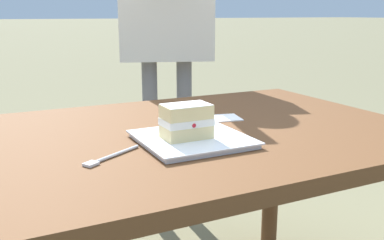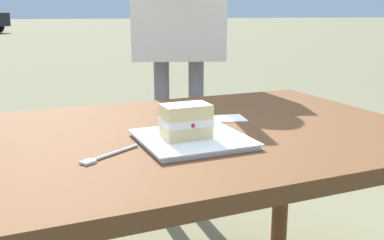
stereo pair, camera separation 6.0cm
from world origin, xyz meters
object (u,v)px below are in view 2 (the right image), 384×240
Objects in this scene: dessert_plate at (192,139)px; dessert_fork at (107,155)px; diner_person at (178,4)px; paper_napkin at (223,119)px; patio_table at (137,165)px; cake_slice at (186,121)px.

dessert_fork is at bearing -172.09° from dessert_plate.
diner_person is at bearing 60.40° from dessert_fork.
dessert_plate is at bearing -133.73° from paper_napkin.
diner_person is at bearing 78.42° from paper_napkin.
dessert_plate is 1.71× the size of dessert_fork.
dessert_fork is at bearing -151.16° from paper_napkin.
patio_table is 1.02× the size of diner_person.
dessert_fork is (-0.22, -0.03, -0.00)m from dessert_plate.
diner_person is at bearing 69.57° from cake_slice.
cake_slice is 0.78× the size of paper_napkin.
cake_slice is 1.09m from diner_person.
dessert_plate is 1.09m from diner_person.
cake_slice reaches higher than paper_napkin.
dessert_plate reaches higher than dessert_fork.
dessert_plate is 0.27m from paper_napkin.
patio_table is at bearing 134.44° from dessert_plate.
dessert_fork is 0.10× the size of diner_person.
cake_slice is at bearing -135.69° from paper_napkin.
patio_table is 0.21m from cake_slice.
diner_person is (0.36, 0.98, 0.30)m from cake_slice.
diner_person reaches higher than paper_napkin.
patio_table is at bearing 128.38° from cake_slice.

